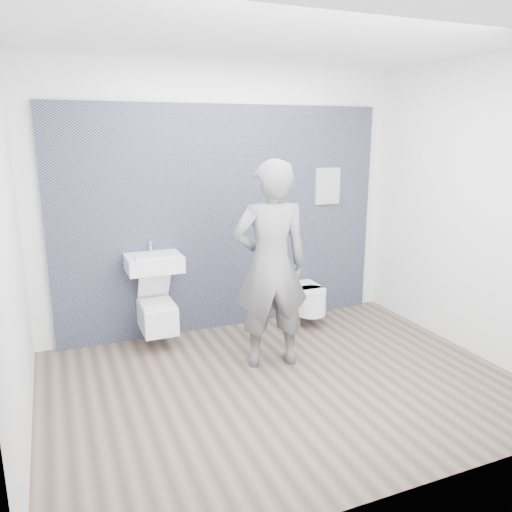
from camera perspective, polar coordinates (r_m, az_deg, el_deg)
name	(u,v)px	position (r m, az deg, el deg)	size (l,w,h in m)	color
ground	(282,383)	(4.48, 3.04, -14.28)	(4.00, 4.00, 0.00)	brown
room_shell	(285,182)	(3.96, 3.36, 8.48)	(4.00, 4.00, 4.00)	silver
tile_wall	(227,324)	(5.71, -3.38, -7.82)	(3.60, 0.06, 2.40)	black
washbasin	(154,263)	(5.03, -11.59, -0.73)	(0.54, 0.40, 0.40)	white
toilet_square	(157,314)	(5.15, -11.22, -6.57)	(0.33, 0.48, 0.60)	white
toilet_rounded	(307,299)	(5.67, 5.84, -4.89)	(0.32, 0.55, 0.30)	white
info_placard	(323,311)	(6.16, 7.70, -6.28)	(0.31, 0.03, 0.41)	silver
visitor	(271,266)	(4.49, 1.70, -1.10)	(0.69, 0.46, 1.90)	slate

